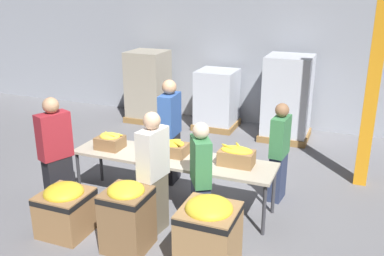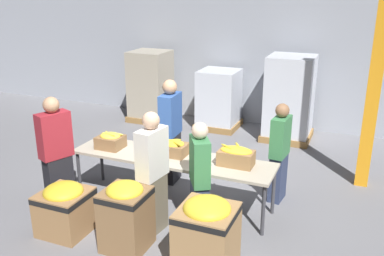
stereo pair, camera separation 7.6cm
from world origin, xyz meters
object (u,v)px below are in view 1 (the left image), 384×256
(pallet_stack_1, at_px, (287,98))
(pallet_stack_2, at_px, (217,100))
(donation_bin_2, at_px, (209,232))
(donation_bin_1, at_px, (127,214))
(pallet_stack_0, at_px, (148,87))
(volunteer_0, at_px, (153,174))
(support_pillar, at_px, (376,62))
(banana_box_2, at_px, (236,156))
(donation_bin_0, at_px, (65,208))
(banana_box_1, at_px, (174,148))
(volunteer_2, at_px, (170,132))
(volunteer_1, at_px, (201,181))
(banana_box_0, at_px, (110,141))
(volunteer_3, at_px, (56,155))
(sorting_table, at_px, (172,160))

(pallet_stack_1, bearing_deg, pallet_stack_2, 175.27)
(pallet_stack_1, bearing_deg, donation_bin_2, -90.38)
(donation_bin_1, height_order, pallet_stack_0, pallet_stack_0)
(pallet_stack_0, height_order, pallet_stack_1, pallet_stack_1)
(volunteer_0, relative_size, support_pillar, 0.41)
(banana_box_2, height_order, support_pillar, support_pillar)
(volunteer_0, relative_size, pallet_stack_2, 1.25)
(donation_bin_0, bearing_deg, banana_box_1, 52.86)
(donation_bin_0, height_order, support_pillar, support_pillar)
(banana_box_2, relative_size, volunteer_2, 0.28)
(banana_box_2, distance_m, pallet_stack_2, 3.88)
(volunteer_1, bearing_deg, pallet_stack_0, 3.34)
(banana_box_0, xyz_separation_m, support_pillar, (3.57, 1.83, 1.12))
(banana_box_2, relative_size, volunteer_3, 0.29)
(volunteer_0, xyz_separation_m, pallet_stack_0, (-2.31, 4.32, -0.01))
(volunteer_1, xyz_separation_m, support_pillar, (1.91, 2.37, 1.24))
(donation_bin_0, bearing_deg, sorting_table, 50.96)
(banana_box_1, xyz_separation_m, volunteer_2, (-0.36, 0.65, -0.02))
(sorting_table, bearing_deg, banana_box_1, 96.47)
(volunteer_1, height_order, pallet_stack_2, volunteer_1)
(banana_box_2, bearing_deg, sorting_table, -175.72)
(donation_bin_1, relative_size, pallet_stack_2, 0.67)
(banana_box_2, bearing_deg, banana_box_1, 179.72)
(banana_box_1, bearing_deg, donation_bin_1, -92.12)
(banana_box_2, distance_m, pallet_stack_0, 4.74)
(volunteer_3, bearing_deg, banana_box_1, -40.04)
(volunteer_0, bearing_deg, banana_box_2, -39.07)
(volunteer_0, relative_size, pallet_stack_0, 1.00)
(pallet_stack_0, height_order, pallet_stack_2, pallet_stack_0)
(banana_box_2, height_order, donation_bin_2, banana_box_2)
(volunteer_1, bearing_deg, pallet_stack_1, -36.59)
(banana_box_2, xyz_separation_m, donation_bin_1, (-0.99, -1.28, -0.43))
(banana_box_2, bearing_deg, donation_bin_0, -146.26)
(banana_box_1, distance_m, banana_box_2, 0.94)
(banana_box_0, relative_size, donation_bin_1, 0.43)
(volunteer_2, distance_m, donation_bin_2, 2.40)
(volunteer_0, distance_m, volunteer_2, 1.52)
(volunteer_3, relative_size, pallet_stack_1, 0.95)
(volunteer_1, bearing_deg, banana_box_1, 14.12)
(banana_box_2, bearing_deg, support_pillar, 46.62)
(volunteer_1, xyz_separation_m, donation_bin_1, (-0.71, -0.63, -0.30))
(sorting_table, distance_m, pallet_stack_0, 4.23)
(volunteer_3, xyz_separation_m, pallet_stack_0, (-0.76, 4.28, -0.02))
(volunteer_3, distance_m, pallet_stack_1, 4.90)
(sorting_table, bearing_deg, pallet_stack_1, 73.75)
(volunteer_2, bearing_deg, donation_bin_2, 32.03)
(donation_bin_1, bearing_deg, donation_bin_0, 180.00)
(pallet_stack_2, bearing_deg, banana_box_0, -97.01)
(banana_box_0, distance_m, volunteer_3, 0.81)
(volunteer_1, xyz_separation_m, pallet_stack_0, (-2.90, 4.17, 0.05))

